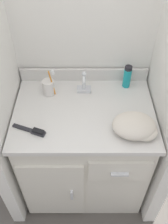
{
  "coord_description": "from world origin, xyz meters",
  "views": [
    {
      "loc": [
        -0.0,
        -1.03,
        1.84
      ],
      "look_at": [
        0.0,
        -0.03,
        0.82
      ],
      "focal_mm": 40.0,
      "sensor_mm": 36.0,
      "label": 1
    }
  ],
  "objects_px": {
    "shaving_cream_can": "(127,77)",
    "hand_towel": "(136,126)",
    "hairbrush": "(33,131)",
    "toothbrush_cup": "(49,87)"
  },
  "relations": [
    {
      "from": "hairbrush",
      "to": "hand_towel",
      "type": "bearing_deg",
      "value": 21.16
    },
    {
      "from": "hairbrush",
      "to": "hand_towel",
      "type": "height_order",
      "value": "hand_towel"
    },
    {
      "from": "hairbrush",
      "to": "toothbrush_cup",
      "type": "bearing_deg",
      "value": 100.96
    },
    {
      "from": "hairbrush",
      "to": "hand_towel",
      "type": "relative_size",
      "value": 0.8
    },
    {
      "from": "toothbrush_cup",
      "to": "hand_towel",
      "type": "height_order",
      "value": "toothbrush_cup"
    },
    {
      "from": "toothbrush_cup",
      "to": "shaving_cream_can",
      "type": "xyz_separation_m",
      "value": [
        0.49,
        0.07,
        0.02
      ]
    },
    {
      "from": "shaving_cream_can",
      "to": "hand_towel",
      "type": "relative_size",
      "value": 0.64
    },
    {
      "from": "toothbrush_cup",
      "to": "shaving_cream_can",
      "type": "bearing_deg",
      "value": 8.31
    },
    {
      "from": "shaving_cream_can",
      "to": "hand_towel",
      "type": "bearing_deg",
      "value": -89.17
    },
    {
      "from": "shaving_cream_can",
      "to": "hairbrush",
      "type": "bearing_deg",
      "value": -144.58
    }
  ]
}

